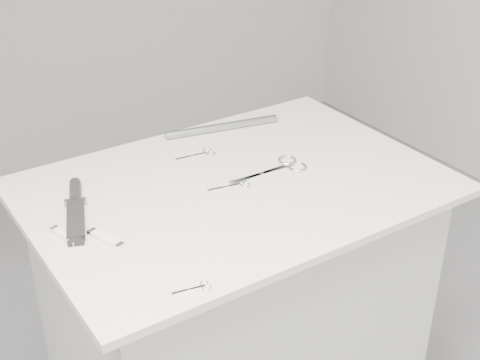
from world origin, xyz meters
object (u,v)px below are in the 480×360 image
embroidery_scissors_a (235,185)px  metal_rail (222,127)px  tiny_scissors (196,288)px  pocket_knife_b (106,239)px  plinth (236,330)px  pocket_knife_a (65,236)px  large_shears (282,167)px  sheathed_knife (75,206)px  embroidery_scissors_b (202,154)px

embroidery_scissors_a → metal_rail: size_ratio=0.32×
tiny_scissors → pocket_knife_b: (-0.08, 0.24, 0.01)m
plinth → pocket_knife_a: bearing=180.0°
plinth → tiny_scissors: (-0.29, -0.30, 0.47)m
plinth → pocket_knife_a: size_ratio=10.39×
pocket_knife_b → embroidery_scissors_a: bearing=-100.5°
large_shears → tiny_scissors: size_ratio=2.79×
embroidery_scissors_a → pocket_knife_b: bearing=-161.9°
sheathed_knife → metal_rail: bearing=-49.4°
large_shears → embroidery_scissors_a: large_shears is taller
plinth → tiny_scissors: 0.63m
plinth → large_shears: (0.14, 0.00, 0.47)m
embroidery_scissors_a → tiny_scissors: (-0.28, -0.30, -0.00)m
large_shears → sheathed_knife: size_ratio=0.86×
embroidery_scissors_a → pocket_knife_b: (-0.36, -0.05, 0.00)m
large_shears → pocket_knife_b: 0.51m
plinth → sheathed_knife: bearing=165.6°
embroidery_scissors_a → pocket_knife_a: size_ratio=1.24×
embroidery_scissors_b → sheathed_knife: (-0.38, -0.09, 0.01)m
plinth → sheathed_knife: (-0.37, 0.10, 0.48)m
sheathed_knife → large_shears: bearing=-79.7°
embroidery_scissors_b → metal_rail: bearing=43.8°
large_shears → embroidery_scissors_b: 0.22m
large_shears → plinth: bearing=-178.6°
large_shears → sheathed_knife: (-0.51, 0.09, 0.01)m
embroidery_scissors_a → large_shears: bearing=13.9°
pocket_knife_b → large_shears: bearing=-101.7°
large_shears → metal_rail: metal_rail is taller
plinth → sheathed_knife: sheathed_knife is taller
plinth → embroidery_scissors_b: bearing=86.9°
plinth → embroidery_scissors_b: embroidery_scissors_b is taller
pocket_knife_a → pocket_knife_b: 0.09m
sheathed_knife → embroidery_scissors_a: bearing=-85.1°
plinth → pocket_knife_b: size_ratio=8.94×
plinth → embroidery_scissors_a: 0.47m
embroidery_scissors_a → metal_rail: 0.32m
pocket_knife_a → pocket_knife_b: pocket_knife_b is taller
embroidery_scissors_b → pocket_knife_a: size_ratio=1.27×
plinth → large_shears: bearing=0.8°
embroidery_scissors_a → sheathed_knife: 0.38m
embroidery_scissors_b → tiny_scissors: bearing=-115.5°
pocket_knife_a → metal_rail: bearing=-78.9°
embroidery_scissors_b → pocket_knife_a: 0.48m
embroidery_scissors_a → tiny_scissors: 0.41m
large_shears → pocket_knife_a: size_ratio=2.48×
pocket_knife_a → metal_rail: size_ratio=0.26×
embroidery_scissors_a → metal_rail: (0.14, 0.29, 0.01)m
embroidery_scissors_b → tiny_scissors: same height
sheathed_knife → pocket_knife_b: bearing=-156.8°
embroidery_scissors_b → metal_rail: (0.13, 0.10, 0.01)m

